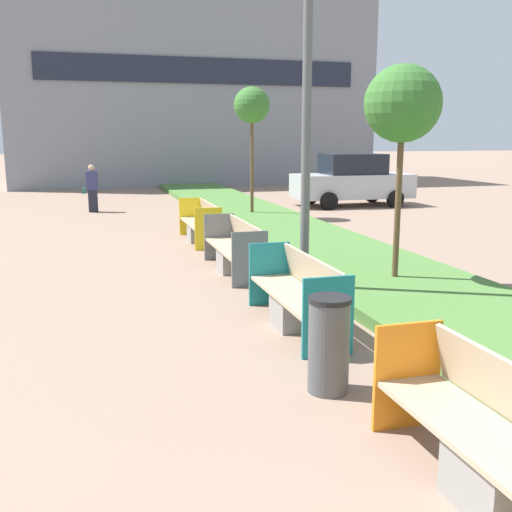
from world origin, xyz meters
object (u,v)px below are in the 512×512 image
object	(u,v)px
sapling_tree_far	(252,107)
parked_car_distant	(352,180)
bench_yellow_frame	(201,226)
pedestrian_walking	(92,188)
bench_teal_frame	(297,299)
bench_grey_frame	(235,252)
litter_bin	(329,344)
bench_orange_frame	(505,456)
sapling_tree_near	(403,105)

from	to	relation	value
sapling_tree_far	parked_car_distant	distance (m)	5.43
bench_yellow_frame	pedestrian_walking	xyz separation A→B (m)	(-2.40, 6.58, 0.41)
bench_teal_frame	pedestrian_walking	bearing A→B (deg)	100.17
bench_grey_frame	parked_car_distant	bearing A→B (deg)	54.43
bench_yellow_frame	litter_bin	xyz separation A→B (m)	(-0.40, -8.79, 0.11)
bench_grey_frame	bench_yellow_frame	distance (m)	3.38
sapling_tree_far	bench_orange_frame	bearing A→B (deg)	-98.92
bench_orange_frame	sapling_tree_near	distance (m)	6.63
bench_orange_frame	pedestrian_walking	xyz separation A→B (m)	(-2.40, 17.45, 0.40)
bench_yellow_frame	pedestrian_walking	world-z (taller)	pedestrian_walking
bench_orange_frame	sapling_tree_near	world-z (taller)	sapling_tree_near
bench_teal_frame	bench_yellow_frame	distance (m)	6.78
bench_yellow_frame	pedestrian_walking	distance (m)	7.01
bench_orange_frame	parked_car_distant	xyz separation A→B (m)	(6.63, 16.77, 0.53)
sapling_tree_near	bench_yellow_frame	bearing A→B (deg)	113.76
bench_yellow_frame	bench_teal_frame	bearing A→B (deg)	-90.00
bench_yellow_frame	sapling_tree_far	xyz separation A→B (m)	(2.29, 3.73, 2.97)
bench_yellow_frame	bench_orange_frame	bearing A→B (deg)	-89.99
bench_yellow_frame	parked_car_distant	size ratio (longest dim) A/B	0.53
bench_grey_frame	bench_yellow_frame	bearing A→B (deg)	90.03
bench_grey_frame	bench_yellow_frame	world-z (taller)	same
pedestrian_walking	sapling_tree_near	bearing A→B (deg)	-68.30
bench_teal_frame	bench_grey_frame	bearing A→B (deg)	89.98
bench_teal_frame	bench_yellow_frame	bearing A→B (deg)	90.00
bench_teal_frame	bench_grey_frame	world-z (taller)	same
bench_orange_frame	parked_car_distant	world-z (taller)	parked_car_distant
sapling_tree_far	pedestrian_walking	size ratio (longest dim) A/B	2.52
pedestrian_walking	bench_teal_frame	bearing A→B (deg)	-79.83
bench_teal_frame	parked_car_distant	xyz separation A→B (m)	(6.64, 12.68, 0.54)
bench_yellow_frame	sapling_tree_near	size ratio (longest dim) A/B	0.63
sapling_tree_near	litter_bin	bearing A→B (deg)	-126.91
pedestrian_walking	bench_grey_frame	bearing A→B (deg)	-76.46
bench_teal_frame	parked_car_distant	distance (m)	14.32
pedestrian_walking	parked_car_distant	distance (m)	9.06
sapling_tree_near	parked_car_distant	xyz separation A→B (m)	(4.34, 11.11, -2.05)
bench_grey_frame	parked_car_distant	world-z (taller)	parked_car_distant
bench_teal_frame	sapling_tree_far	xyz separation A→B (m)	(2.29, 10.51, 2.97)
bench_yellow_frame	litter_bin	bearing A→B (deg)	-92.58
bench_orange_frame	bench_grey_frame	size ratio (longest dim) A/B	1.03
bench_orange_frame	bench_yellow_frame	distance (m)	10.87
bench_teal_frame	bench_yellow_frame	xyz separation A→B (m)	(-0.00, 6.78, -0.00)
bench_grey_frame	sapling_tree_far	distance (m)	8.03
bench_grey_frame	parked_car_distant	distance (m)	11.42
litter_bin	parked_car_distant	xyz separation A→B (m)	(7.03, 14.68, 0.43)
sapling_tree_far	sapling_tree_near	bearing A→B (deg)	-90.00
bench_orange_frame	bench_grey_frame	world-z (taller)	same
bench_teal_frame	pedestrian_walking	xyz separation A→B (m)	(-2.40, 13.36, 0.41)
litter_bin	pedestrian_walking	size ratio (longest dim) A/B	0.62
bench_orange_frame	bench_yellow_frame	size ratio (longest dim) A/B	1.09
bench_grey_frame	bench_teal_frame	bearing A→B (deg)	-90.02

